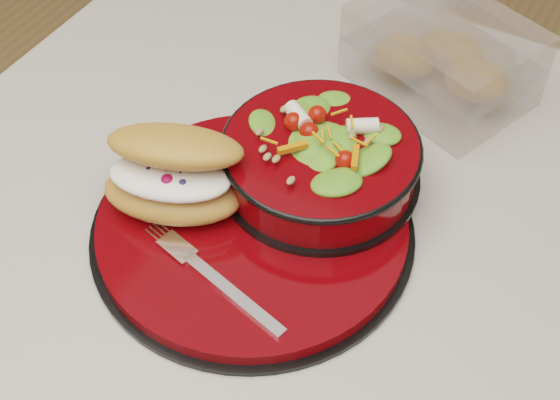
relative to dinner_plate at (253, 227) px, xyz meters
The scene contains 5 objects.
dinner_plate is the anchor object (origin of this frame).
salad_bowl 0.10m from the dinner_plate, 69.02° to the left, with size 0.20×0.20×0.09m.
croissant 0.09m from the dinner_plate, 167.96° to the right, with size 0.15×0.13×0.08m.
fork 0.08m from the dinner_plate, 84.30° to the right, with size 0.16×0.05×0.00m.
pastry_box 0.31m from the dinner_plate, 75.76° to the left, with size 0.23×0.20×0.09m.
Camera 1 is at (0.04, -0.49, 1.50)m, focal length 50.00 mm.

